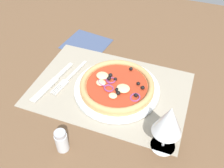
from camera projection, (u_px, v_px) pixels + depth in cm
name	position (u px, v px, depth cm)	size (l,w,h in cm)	color
ground_plane	(110.00, 92.00, 81.32)	(190.00, 140.00, 2.40)	brown
placemat	(110.00, 89.00, 80.34)	(48.09, 32.81, 0.40)	#A39984
plate	(117.00, 89.00, 79.06)	(26.37, 26.37, 1.16)	white
pizza	(117.00, 86.00, 77.88)	(22.81, 22.81, 2.61)	tan
fork	(68.00, 79.00, 83.11)	(4.39, 18.01, 0.44)	silver
knife	(53.00, 82.00, 82.05)	(4.74, 20.01, 0.62)	silver
wine_glass	(169.00, 122.00, 58.86)	(7.20, 7.20, 14.90)	silver
napkin	(86.00, 44.00, 97.75)	(15.98, 14.38, 0.36)	#425175
pepper_shaker	(62.00, 141.00, 63.13)	(3.20, 3.20, 6.70)	silver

